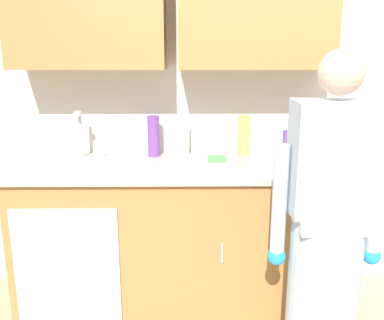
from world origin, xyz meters
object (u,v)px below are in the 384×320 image
(sink, at_px, (83,166))
(bottle_water_short, at_px, (287,144))
(cup_by_sink, at_px, (306,156))
(person_at_sink, at_px, (326,250))
(bottle_dish_liquid, at_px, (305,140))
(bottle_cleaner_spray, at_px, (244,136))
(bottle_water_tall, at_px, (154,136))
(bottle_soap, at_px, (184,140))
(sponge, at_px, (217,159))

(sink, relative_size, bottle_water_short, 2.85)
(sink, distance_m, cup_by_sink, 1.36)
(sink, distance_m, person_at_sink, 1.48)
(bottle_dish_liquid, height_order, bottle_cleaner_spray, bottle_cleaner_spray)
(person_at_sink, bearing_deg, bottle_cleaner_spray, 108.23)
(bottle_water_short, bearing_deg, bottle_water_tall, 177.46)
(person_at_sink, bearing_deg, bottle_water_short, 91.40)
(cup_by_sink, bearing_deg, bottle_cleaner_spray, 146.78)
(sink, xyz_separation_m, bottle_dish_liquid, (1.41, 0.20, 0.11))
(bottle_soap, height_order, bottle_water_short, bottle_soap)
(sink, bearing_deg, cup_by_sink, -1.07)
(bottle_water_tall, bearing_deg, sponge, -19.06)
(person_at_sink, distance_m, sponge, 0.90)
(cup_by_sink, height_order, sponge, cup_by_sink)
(bottle_dish_liquid, relative_size, bottle_water_short, 1.11)
(person_at_sink, bearing_deg, bottle_water_tall, 135.70)
(person_at_sink, relative_size, bottle_cleaner_spray, 6.27)
(sink, height_order, cup_by_sink, sink)
(bottle_soap, relative_size, bottle_water_short, 1.11)
(bottle_dish_liquid, distance_m, bottle_water_short, 0.15)
(bottle_dish_liquid, xyz_separation_m, bottle_cleaner_spray, (-0.41, 0.00, 0.03))
(person_at_sink, bearing_deg, sink, 152.48)
(bottle_cleaner_spray, xyz_separation_m, bottle_water_tall, (-0.59, -0.03, 0.00))
(bottle_water_tall, bearing_deg, sink, -156.70)
(person_at_sink, distance_m, bottle_cleaner_spray, 1.00)
(person_at_sink, xyz_separation_m, bottle_soap, (-0.68, 0.90, 0.35))
(bottle_water_short, bearing_deg, bottle_cleaner_spray, 166.71)
(bottle_water_tall, height_order, cup_by_sink, bottle_water_tall)
(bottle_water_short, bearing_deg, person_at_sink, -88.60)
(person_at_sink, height_order, sponge, person_at_sink)
(cup_by_sink, bearing_deg, bottle_dish_liquid, 77.12)
(bottle_cleaner_spray, xyz_separation_m, cup_by_sink, (0.35, -0.23, -0.08))
(bottle_cleaner_spray, xyz_separation_m, sponge, (-0.18, -0.17, -0.11))
(bottle_water_tall, height_order, sponge, bottle_water_tall)
(bottle_soap, distance_m, bottle_cleaner_spray, 0.39)
(bottle_water_short, xyz_separation_m, cup_by_sink, (0.08, -0.17, -0.04))
(sponge, bearing_deg, person_at_sink, -56.56)
(bottle_dish_liquid, relative_size, bottle_soap, 1.00)
(cup_by_sink, bearing_deg, sponge, 172.94)
(sink, xyz_separation_m, bottle_soap, (0.61, 0.22, 0.11))
(bottle_dish_liquid, xyz_separation_m, bottle_water_tall, (-0.99, -0.02, 0.03))
(bottle_water_tall, bearing_deg, bottle_soap, 12.84)
(sink, bearing_deg, bottle_water_short, 6.37)
(sink, relative_size, cup_by_sink, 5.24)
(bottle_soap, relative_size, cup_by_sink, 2.05)
(bottle_cleaner_spray, xyz_separation_m, bottle_water_short, (0.27, -0.06, -0.04))
(bottle_cleaner_spray, height_order, cup_by_sink, bottle_cleaner_spray)
(sink, distance_m, bottle_water_tall, 0.48)
(person_at_sink, xyz_separation_m, bottle_dish_liquid, (0.12, 0.88, 0.35))
(sink, height_order, person_at_sink, person_at_sink)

